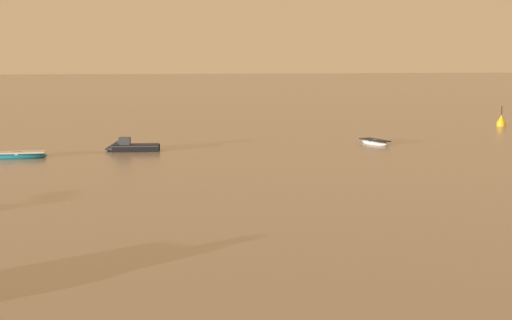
% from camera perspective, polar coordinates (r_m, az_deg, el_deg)
% --- Properties ---
extents(motorboat_moored_0, '(4.30, 1.96, 1.58)m').
position_cam_1_polar(motorboat_moored_0, '(57.00, -9.97, 0.92)').
color(motorboat_moored_0, black).
rests_on(motorboat_moored_0, ground).
extents(rowboat_moored_1, '(4.10, 1.44, 0.65)m').
position_cam_1_polar(rowboat_moored_1, '(54.79, -18.06, 0.32)').
color(rowboat_moored_1, '#197084').
rests_on(rowboat_moored_1, ground).
extents(rowboat_moored_4, '(1.86, 3.58, 0.54)m').
position_cam_1_polar(rowboat_moored_4, '(61.67, 9.21, 1.36)').
color(rowboat_moored_4, white).
rests_on(rowboat_moored_4, ground).
extents(channel_buoy, '(0.90, 0.90, 2.30)m').
position_cam_1_polar(channel_buoy, '(81.96, 18.53, 2.83)').
color(channel_buoy, gold).
rests_on(channel_buoy, ground).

